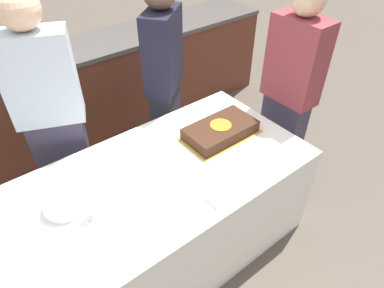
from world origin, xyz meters
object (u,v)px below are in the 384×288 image
at_px(cake, 220,130).
at_px(plate_stack, 64,203).
at_px(person_cutting_cake, 165,82).
at_px(wine_glass, 90,203).
at_px(person_seated_right, 289,93).
at_px(person_standing_back, 53,119).

relative_size(cake, plate_stack, 2.36).
bearing_deg(cake, person_cutting_cake, 90.00).
height_order(wine_glass, person_seated_right, person_seated_right).
xyz_separation_m(cake, person_standing_back, (-0.86, 0.65, 0.11)).
height_order(person_cutting_cake, person_standing_back, person_standing_back).
bearing_deg(person_cutting_cake, wine_glass, -1.33).
bearing_deg(person_cutting_cake, person_seated_right, 92.49).
xyz_separation_m(wine_glass, person_standing_back, (0.11, 0.75, 0.05)).
bearing_deg(person_standing_back, person_cutting_cake, -156.77).
distance_m(cake, plate_stack, 1.06).
distance_m(plate_stack, person_seated_right, 1.69).
relative_size(person_seated_right, person_standing_back, 0.97).
distance_m(cake, person_cutting_cake, 0.65).
bearing_deg(person_cutting_cake, plate_stack, -9.14).
relative_size(wine_glass, person_seated_right, 0.10).
relative_size(person_cutting_cake, person_standing_back, 0.96).
xyz_separation_m(cake, person_seated_right, (0.62, -0.05, 0.08)).
bearing_deg(wine_glass, person_cutting_cake, 37.60).
bearing_deg(person_seated_right, wine_glass, -88.17).
distance_m(wine_glass, person_seated_right, 1.59).
bearing_deg(cake, plate_stack, 178.05).
xyz_separation_m(person_cutting_cake, person_standing_back, (-0.86, -0.00, 0.03)).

